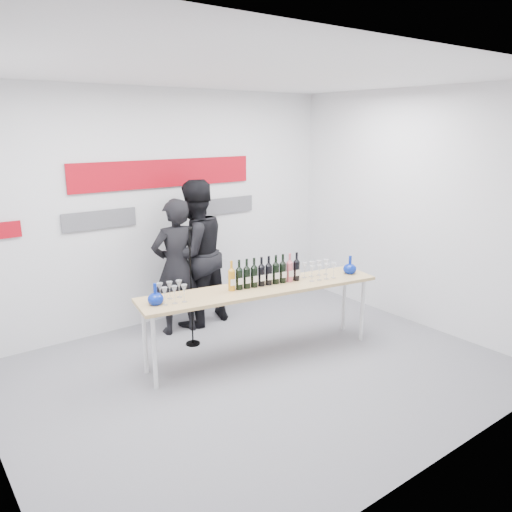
# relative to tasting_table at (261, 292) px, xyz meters

# --- Properties ---
(ground) EXTENTS (5.00, 5.00, 0.00)m
(ground) POSITION_rel_tasting_table_xyz_m (-0.25, -0.30, -0.76)
(ground) COLOR slate
(ground) RESTS_ON ground
(back_wall) EXTENTS (5.00, 0.04, 3.00)m
(back_wall) POSITION_rel_tasting_table_xyz_m (-0.25, 1.70, 0.74)
(back_wall) COLOR silver
(back_wall) RESTS_ON ground
(signage) EXTENTS (3.38, 0.02, 0.79)m
(signage) POSITION_rel_tasting_table_xyz_m (-0.31, 1.67, 1.05)
(signage) COLOR #A30713
(signage) RESTS_ON back_wall
(tasting_table) EXTENTS (2.78, 1.01, 0.82)m
(tasting_table) POSITION_rel_tasting_table_xyz_m (0.00, 0.00, 0.00)
(tasting_table) COLOR tan
(tasting_table) RESTS_ON ground
(wine_bottles) EXTENTS (0.88, 0.23, 0.33)m
(wine_bottles) POSITION_rel_tasting_table_xyz_m (0.07, 0.03, 0.23)
(wine_bottles) COLOR #BF7F19
(wine_bottles) RESTS_ON tasting_table
(decanter_left) EXTENTS (0.16, 0.16, 0.21)m
(decanter_left) POSITION_rel_tasting_table_xyz_m (-1.17, 0.19, 0.17)
(decanter_left) COLOR #082192
(decanter_left) RESTS_ON tasting_table
(decanter_right) EXTENTS (0.16, 0.16, 0.21)m
(decanter_right) POSITION_rel_tasting_table_xyz_m (1.17, -0.22, 0.17)
(decanter_right) COLOR #082192
(decanter_right) RESTS_ON tasting_table
(glasses_left) EXTENTS (0.29, 0.26, 0.18)m
(glasses_left) POSITION_rel_tasting_table_xyz_m (-1.00, 0.18, 0.15)
(glasses_left) COLOR silver
(glasses_left) RESTS_ON tasting_table
(glasses_right) EXTENTS (0.39, 0.27, 0.18)m
(glasses_right) POSITION_rel_tasting_table_xyz_m (0.74, -0.13, 0.15)
(glasses_right) COLOR silver
(glasses_right) RESTS_ON tasting_table
(presenter_left) EXTENTS (0.66, 0.46, 1.70)m
(presenter_left) POSITION_rel_tasting_table_xyz_m (-0.42, 1.18, 0.09)
(presenter_left) COLOR black
(presenter_left) RESTS_ON ground
(presenter_right) EXTENTS (1.01, 0.84, 1.89)m
(presenter_right) POSITION_rel_tasting_table_xyz_m (-0.09, 1.29, 0.19)
(presenter_right) COLOR black
(presenter_right) RESTS_ON ground
(mic_stand) EXTENTS (0.17, 0.17, 1.44)m
(mic_stand) POSITION_rel_tasting_table_xyz_m (-0.48, 0.72, -0.32)
(mic_stand) COLOR black
(mic_stand) RESTS_ON ground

